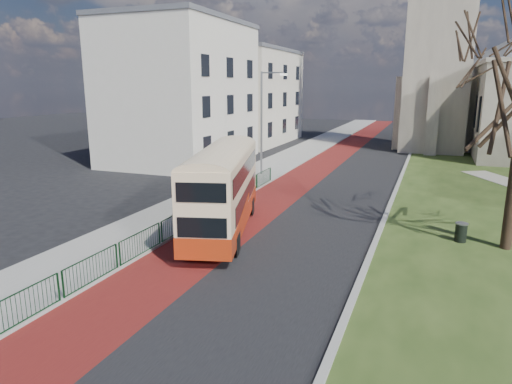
% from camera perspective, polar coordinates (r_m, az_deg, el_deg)
% --- Properties ---
extents(ground, '(160.00, 160.00, 0.00)m').
position_cam_1_polar(ground, '(19.17, -5.74, -8.61)').
color(ground, black).
rests_on(ground, ground).
extents(road_carriageway, '(9.00, 120.00, 0.01)m').
position_cam_1_polar(road_carriageway, '(37.12, 10.47, 1.98)').
color(road_carriageway, black).
rests_on(road_carriageway, ground).
extents(bus_lane, '(3.40, 120.00, 0.01)m').
position_cam_1_polar(bus_lane, '(37.69, 6.44, 2.29)').
color(bus_lane, '#591414').
rests_on(bus_lane, ground).
extents(pavement_west, '(4.00, 120.00, 0.12)m').
position_cam_1_polar(pavement_west, '(38.80, 1.01, 2.77)').
color(pavement_west, gray).
rests_on(pavement_west, ground).
extents(kerb_west, '(0.25, 120.00, 0.13)m').
position_cam_1_polar(kerb_west, '(38.17, 3.83, 2.58)').
color(kerb_west, '#999993').
rests_on(kerb_west, ground).
extents(kerb_east, '(0.25, 80.00, 0.13)m').
position_cam_1_polar(kerb_east, '(38.52, 17.78, 2.06)').
color(kerb_east, '#999993').
rests_on(kerb_east, ground).
extents(pedestrian_railing, '(0.07, 24.00, 1.12)m').
position_cam_1_polar(pedestrian_railing, '(23.65, -7.78, -2.98)').
color(pedestrian_railing, '#0C3515').
rests_on(pedestrian_railing, ground).
extents(gothic_church, '(16.38, 18.00, 40.00)m').
position_cam_1_polar(gothic_church, '(54.33, 27.18, 18.22)').
color(gothic_church, gray).
rests_on(gothic_church, ground).
extents(street_block_near, '(10.30, 14.30, 13.00)m').
position_cam_1_polar(street_block_near, '(43.84, -9.38, 12.29)').
color(street_block_near, beige).
rests_on(street_block_near, ground).
extents(street_block_far, '(10.30, 16.30, 11.50)m').
position_cam_1_polar(street_block_far, '(58.22, -1.20, 11.91)').
color(street_block_far, beige).
rests_on(street_block_far, ground).
extents(streetlamp, '(2.13, 0.18, 8.00)m').
position_cam_1_polar(streetlamp, '(36.14, 0.91, 9.25)').
color(streetlamp, gray).
rests_on(streetlamp, pavement_west).
extents(bus, '(4.86, 10.05, 4.10)m').
position_cam_1_polar(bus, '(22.07, -4.16, 0.72)').
color(bus, '#A52B0F').
rests_on(bus, ground).
extents(litter_bin, '(0.69, 0.69, 0.90)m').
position_cam_1_polar(litter_bin, '(23.12, 24.24, -4.60)').
color(litter_bin, black).
rests_on(litter_bin, grass_green).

